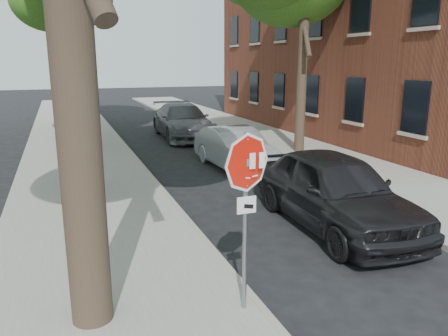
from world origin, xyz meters
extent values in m
plane|color=black|center=(0.00, 0.00, 0.00)|extent=(120.00, 120.00, 0.00)
cube|color=gray|center=(-2.50, 12.00, 0.06)|extent=(4.00, 55.00, 0.12)
cube|color=gray|center=(6.00, 12.00, 0.06)|extent=(4.00, 55.00, 0.12)
cube|color=#9E9384|center=(-0.45, 12.00, 0.07)|extent=(0.12, 55.00, 0.13)
cube|color=#9E9384|center=(3.95, 12.00, 0.07)|extent=(0.12, 55.00, 0.13)
cylinder|color=gray|center=(-0.70, 0.00, 1.42)|extent=(0.06, 0.06, 2.60)
cube|color=#99999E|center=(-0.70, -0.03, 2.32)|extent=(0.05, 0.06, 0.10)
cylinder|color=#99999E|center=(-0.70, -0.03, 2.32)|extent=(0.76, 0.32, 0.82)
cylinder|color=white|center=(-0.70, -0.05, 2.32)|extent=(0.76, 0.32, 0.82)
cylinder|color=red|center=(-0.70, -0.05, 2.32)|extent=(0.68, 0.29, 0.74)
cube|color=white|center=(-0.91, -0.06, 2.34)|extent=(0.08, 0.00, 0.22)
cube|color=white|center=(-0.77, -0.06, 2.34)|extent=(0.08, 0.00, 0.22)
cube|color=white|center=(-0.63, -0.06, 2.34)|extent=(0.08, 0.00, 0.22)
cube|color=white|center=(-0.49, -0.06, 2.34)|extent=(0.08, 0.00, 0.22)
cube|color=silver|center=(-0.81, -0.07, 2.13)|extent=(0.08, 0.00, 0.03)
cube|color=silver|center=(-0.70, -0.07, 2.11)|extent=(0.08, 0.00, 0.03)
cube|color=silver|center=(-0.59, -0.07, 2.13)|extent=(0.08, 0.00, 0.03)
cube|color=white|center=(-0.70, -0.04, 1.72)|extent=(0.28, 0.02, 0.24)
cube|color=black|center=(-0.67, -0.05, 1.70)|extent=(0.15, 0.00, 0.08)
cylinder|color=black|center=(-2.60, 7.00, 4.87)|extent=(0.44, 0.44, 9.50)
cylinder|color=black|center=(-2.40, 14.00, 5.12)|extent=(0.48, 0.48, 10.00)
cylinder|color=black|center=(-2.70, 21.00, 4.62)|extent=(0.40, 0.40, 9.00)
ellipsoid|color=#1A440F|center=(-3.46, 21.76, 6.76)|extent=(3.78, 3.78, 3.02)
cylinder|color=black|center=(6.00, 10.00, 4.62)|extent=(0.40, 0.40, 9.00)
imported|color=black|center=(2.60, 2.61, 0.85)|extent=(2.20, 5.08, 1.71)
imported|color=#999BA0|center=(2.60, 8.50, 0.71)|extent=(1.77, 4.42, 1.43)
imported|color=#4E4F54|center=(2.60, 15.36, 0.82)|extent=(2.53, 5.75, 1.64)
camera|label=1|loc=(-3.00, -5.28, 3.63)|focal=35.00mm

